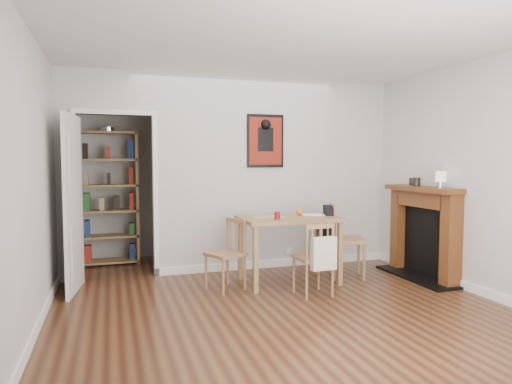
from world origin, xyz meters
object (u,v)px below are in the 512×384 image
object	(u,v)px
orange_fruit	(299,212)
ceramic_jar_b	(412,182)
dining_table	(289,225)
chair_left	(225,255)
notebook	(312,215)
mantel_lamp	(441,178)
chair_right	(345,239)
chair_front	(313,258)
red_glass	(277,215)
bookshelf	(109,198)
ceramic_jar_a	(417,182)
fireplace	(424,229)

from	to	relation	value
orange_fruit	ceramic_jar_b	size ratio (longest dim) A/B	0.84
dining_table	chair_left	size ratio (longest dim) A/B	1.44
notebook	mantel_lamp	world-z (taller)	mantel_lamp
chair_right	chair_front	distance (m)	0.93
red_glass	bookshelf	bearing A→B (deg)	134.94
dining_table	ceramic_jar_a	size ratio (longest dim) A/B	10.69
chair_right	orange_fruit	distance (m)	0.70
dining_table	red_glass	xyz separation A→B (m)	(-0.21, -0.16, 0.14)
chair_front	orange_fruit	world-z (taller)	orange_fruit
orange_fruit	ceramic_jar_a	xyz separation A→B (m)	(1.47, -0.34, 0.37)
red_glass	ceramic_jar_b	size ratio (longest dim) A/B	0.89
fireplace	red_glass	distance (m)	1.95
mantel_lamp	red_glass	bearing A→B (deg)	167.05
dining_table	bookshelf	xyz separation A→B (m)	(-2.08, 1.71, 0.24)
chair_right	red_glass	distance (m)	1.07
ceramic_jar_b	chair_right	bearing A→B (deg)	176.85
chair_left	ceramic_jar_b	size ratio (longest dim) A/B	8.30
chair_left	ceramic_jar_b	distance (m)	2.66
chair_front	orange_fruit	bearing A→B (deg)	79.63
chair_right	dining_table	bearing A→B (deg)	-179.11
chair_right	orange_fruit	bearing A→B (deg)	168.91
bookshelf	chair_front	bearing A→B (deg)	-46.83
bookshelf	fireplace	bearing A→B (deg)	-27.80
fireplace	mantel_lamp	xyz separation A→B (m)	(-0.02, -0.31, 0.67)
chair_left	red_glass	bearing A→B (deg)	-6.81
dining_table	orange_fruit	bearing A→B (deg)	33.85
chair_front	red_glass	distance (m)	0.66
bookshelf	mantel_lamp	xyz separation A→B (m)	(3.78, -2.31, 0.34)
orange_fruit	notebook	xyz separation A→B (m)	(0.15, -0.05, -0.03)
chair_right	ceramic_jar_b	world-z (taller)	ceramic_jar_b
dining_table	ceramic_jar_a	bearing A→B (deg)	-7.24
fireplace	ceramic_jar_a	xyz separation A→B (m)	(-0.06, 0.09, 0.60)
dining_table	fireplace	size ratio (longest dim) A/B	0.94
bookshelf	mantel_lamp	distance (m)	4.44
fireplace	mantel_lamp	distance (m)	0.73
red_glass	ceramic_jar_a	bearing A→B (deg)	-1.47
chair_left	red_glass	distance (m)	0.75
dining_table	ceramic_jar_a	xyz separation A→B (m)	(1.66, -0.21, 0.51)
fireplace	orange_fruit	bearing A→B (deg)	164.58
chair_front	mantel_lamp	distance (m)	1.85
chair_right	ceramic_jar_a	size ratio (longest dim) A/B	8.53
chair_front	fireplace	distance (m)	1.70
ceramic_jar_a	red_glass	bearing A→B (deg)	178.53
mantel_lamp	chair_right	bearing A→B (deg)	146.37
fireplace	mantel_lamp	world-z (taller)	mantel_lamp
ceramic_jar_b	chair_front	bearing A→B (deg)	-162.17
dining_table	bookshelf	size ratio (longest dim) A/B	0.62
orange_fruit	notebook	world-z (taller)	orange_fruit
chair_right	ceramic_jar_a	bearing A→B (deg)	-14.16
ceramic_jar_a	chair_front	bearing A→B (deg)	-167.22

